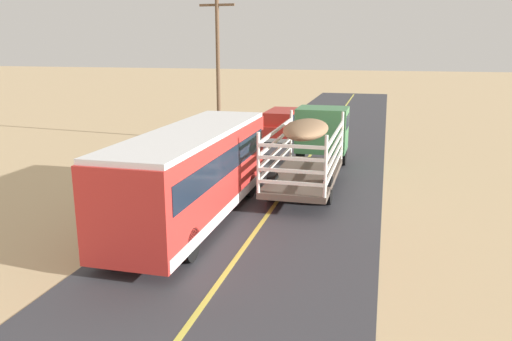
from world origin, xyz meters
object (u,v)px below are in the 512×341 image
power_pole_mid (218,65)px  car_far (282,123)px  livestock_truck (316,137)px  bus (193,173)px

power_pole_mid → car_far: bearing=19.0°
livestock_truck → car_far: (-3.33, 8.32, -0.70)m
car_far → livestock_truck: bearing=-68.2°
car_far → power_pole_mid: power_pole_mid is taller
power_pole_mid → bus: bearing=-74.7°
bus → power_pole_mid: size_ratio=1.12×
car_far → power_pole_mid: (-3.83, -1.32, 3.67)m
power_pole_mid → livestock_truck: bearing=-44.3°
livestock_truck → car_far: bearing=111.8°
bus → power_pole_mid: power_pole_mid is taller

